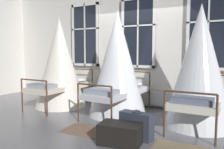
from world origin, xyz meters
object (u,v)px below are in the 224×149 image
at_px(cot_third, 200,68).
at_px(travel_trunk, 120,134).
at_px(cot_first, 60,64).
at_px(suitcase_dark, 136,125).
at_px(cot_second, 118,65).

height_order(cot_third, travel_trunk, cot_third).
xyz_separation_m(cot_first, suitcase_dark, (2.69, -1.14, -0.90)).
relative_size(cot_second, cot_third, 1.00).
distance_m(cot_first, travel_trunk, 3.13).
xyz_separation_m(cot_third, travel_trunk, (-0.87, -1.57, -0.97)).
bearing_deg(cot_second, cot_third, -86.56).
bearing_deg(travel_trunk, cot_third, 61.07).
distance_m(cot_second, suitcase_dark, 1.78).
height_order(suitcase_dark, travel_trunk, suitcase_dark).
height_order(cot_first, travel_trunk, cot_first).
relative_size(cot_second, suitcase_dark, 4.06).
distance_m(cot_third, suitcase_dark, 1.70).
xyz_separation_m(cot_third, suitcase_dark, (-0.75, -1.22, -0.91)).
bearing_deg(cot_first, cot_third, -89.77).
height_order(cot_first, suitcase_dark, cot_first).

